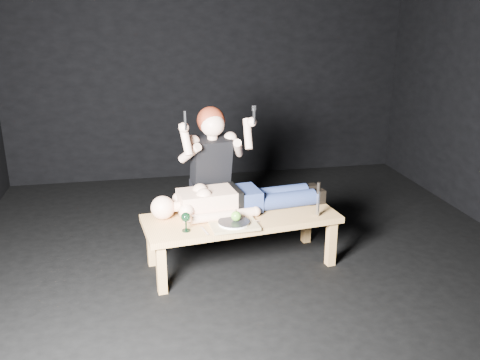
{
  "coord_description": "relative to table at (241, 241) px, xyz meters",
  "views": [
    {
      "loc": [
        -0.85,
        -3.9,
        2.09
      ],
      "look_at": [
        -0.08,
        -0.0,
        0.75
      ],
      "focal_mm": 38.2,
      "sensor_mm": 36.0,
      "label": 1
    }
  ],
  "objects": [
    {
      "name": "plate",
      "position": [
        -0.1,
        -0.2,
        0.26
      ],
      "size": [
        0.26,
        0.26,
        0.02
      ],
      "primitive_type": "cylinder",
      "rotation": [
        0.0,
        0.0,
        0.07
      ],
      "color": "white",
      "rests_on": "serving_tray"
    },
    {
      "name": "table",
      "position": [
        0.0,
        0.0,
        0.0
      ],
      "size": [
        1.67,
        0.8,
        0.45
      ],
      "primitive_type": "cube",
      "rotation": [
        0.0,
        0.0,
        0.13
      ],
      "color": "tan",
      "rests_on": "ground"
    },
    {
      "name": "serving_tray",
      "position": [
        -0.1,
        -0.2,
        0.24
      ],
      "size": [
        0.39,
        0.29,
        0.02
      ],
      "primitive_type": "cube",
      "rotation": [
        0.0,
        0.0,
        0.07
      ],
      "color": "tan",
      "rests_on": "table"
    },
    {
      "name": "kneeling_woman",
      "position": [
        -0.2,
        0.48,
        0.45
      ],
      "size": [
        0.84,
        0.91,
        1.34
      ],
      "primitive_type": null,
      "rotation": [
        0.0,
        0.0,
        0.17
      ],
      "color": "black",
      "rests_on": "ground"
    },
    {
      "name": "ground",
      "position": [
        0.08,
        0.05,
        -0.23
      ],
      "size": [
        5.0,
        5.0,
        0.0
      ],
      "primitive_type": "plane",
      "color": "black",
      "rests_on": "ground"
    },
    {
      "name": "knife_flat",
      "position": [
        0.06,
        -0.18,
        0.23
      ],
      "size": [
        0.03,
        0.17,
        0.01
      ],
      "primitive_type": "cube",
      "rotation": [
        0.0,
        0.0,
        0.12
      ],
      "color": "#B2B2B7",
      "rests_on": "table"
    },
    {
      "name": "lying_man",
      "position": [
        0.03,
        0.14,
        0.35
      ],
      "size": [
        1.57,
        0.65,
        0.25
      ],
      "primitive_type": null,
      "rotation": [
        0.0,
        0.0,
        0.13
      ],
      "color": "beige",
      "rests_on": "table"
    },
    {
      "name": "apple",
      "position": [
        -0.08,
        -0.19,
        0.31
      ],
      "size": [
        0.08,
        0.08,
        0.08
      ],
      "primitive_type": "sphere",
      "color": "#55971D",
      "rests_on": "plate"
    },
    {
      "name": "carving_knife",
      "position": [
        0.62,
        -0.12,
        0.37
      ],
      "size": [
        0.04,
        0.05,
        0.3
      ],
      "primitive_type": null,
      "rotation": [
        0.0,
        0.0,
        0.13
      ],
      "color": "#B2B2B7",
      "rests_on": "table"
    },
    {
      "name": "goblet",
      "position": [
        -0.48,
        -0.21,
        0.3
      ],
      "size": [
        0.08,
        0.08,
        0.15
      ],
      "primitive_type": null,
      "rotation": [
        0.0,
        0.0,
        0.13
      ],
      "color": "black",
      "rests_on": "table"
    },
    {
      "name": "fork_flat",
      "position": [
        -0.34,
        -0.25,
        0.23
      ],
      "size": [
        0.05,
        0.17,
        0.01
      ],
      "primitive_type": "cube",
      "rotation": [
        0.0,
        0.0,
        0.22
      ],
      "color": "#B2B2B7",
      "rests_on": "table"
    },
    {
      "name": "back_wall",
      "position": [
        0.08,
        2.55,
        1.27
      ],
      "size": [
        5.0,
        0.0,
        5.0
      ],
      "primitive_type": "plane",
      "rotation": [
        1.57,
        0.0,
        0.0
      ],
      "color": "black",
      "rests_on": "ground"
    },
    {
      "name": "spoon_flat",
      "position": [
        0.06,
        -0.1,
        0.23
      ],
      "size": [
        0.14,
        0.12,
        0.01
      ],
      "primitive_type": "cube",
      "rotation": [
        0.0,
        0.0,
        0.85
      ],
      "color": "#B2B2B7",
      "rests_on": "table"
    }
  ]
}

